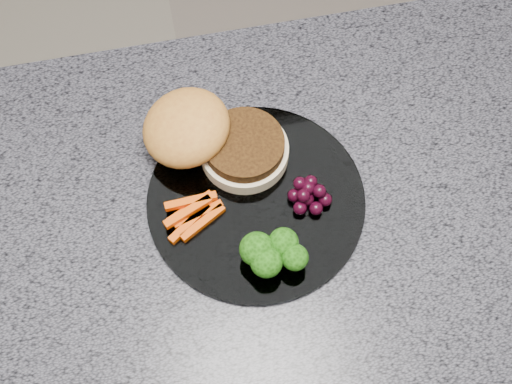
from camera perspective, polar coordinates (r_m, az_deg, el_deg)
The scene contains 7 objects.
island_cabinet at distance 1.28m, azimuth -1.47°, elevation -11.80°, with size 1.20×0.60×0.86m, color brown.
countertop at distance 0.85m, azimuth -2.17°, elevation -4.37°, with size 1.20×0.60×0.04m, color #4D4D57.
plate at distance 0.85m, azimuth 0.00°, elevation -0.68°, with size 0.26×0.26×0.01m, color white.
burger at distance 0.86m, azimuth -3.93°, elevation 4.40°, with size 0.19×0.15×0.06m.
carrot_sticks at distance 0.83m, azimuth -5.04°, elevation -1.74°, with size 0.07×0.06×0.02m.
broccoli at distance 0.79m, azimuth 1.26°, elevation -4.87°, with size 0.07×0.05×0.05m.
grape_bunch at distance 0.84m, azimuth 4.25°, elevation -0.15°, with size 0.05×0.05×0.03m.
Camera 1 is at (-0.03, -0.31, 1.67)m, focal length 50.00 mm.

